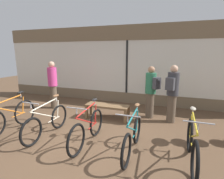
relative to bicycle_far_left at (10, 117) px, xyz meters
The scene contains 11 objects.
ground_plane 2.33m from the bicycle_far_left, ahead, with size 24.00×24.00×0.00m, color brown.
shop_back_wall 4.55m from the bicycle_far_left, 58.65° to the left, with size 12.00×0.08×3.20m.
bicycle_far_left is the anchor object (origin of this frame).
bicycle_left 1.14m from the bicycle_far_left, ahead, with size 0.46×1.72×1.02m.
bicycle_center 2.32m from the bicycle_far_left, ahead, with size 0.46×1.70×1.03m.
bicycle_right 3.39m from the bicycle_far_left, ahead, with size 0.46×1.66×1.02m.
bicycle_far_right 4.54m from the bicycle_far_left, ahead, with size 0.46×1.75×1.05m.
display_bench 2.76m from the bicycle_far_left, 38.06° to the left, with size 1.40×0.44×0.47m.
customer_near_rack 2.18m from the bicycle_far_left, 95.36° to the left, with size 0.46×0.46×1.80m.
customer_by_window 4.66m from the bicycle_far_left, 27.10° to the left, with size 0.44×0.55×1.76m.
customer_mid_floor 4.19m from the bicycle_far_left, 33.55° to the left, with size 0.56×0.51×1.70m.
Camera 1 is at (1.84, -3.62, 2.13)m, focal length 28.00 mm.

